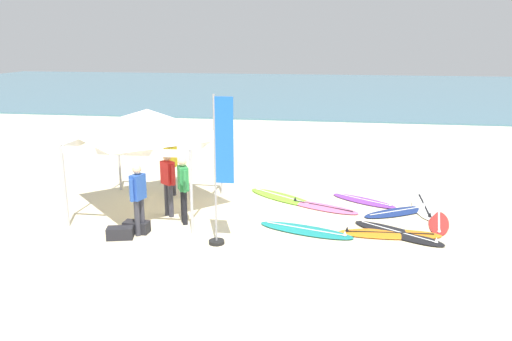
# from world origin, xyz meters

# --- Properties ---
(ground_plane) EXTENTS (80.00, 80.00, 0.00)m
(ground_plane) POSITION_xyz_m (0.00, 0.00, 0.00)
(ground_plane) COLOR beige
(sea) EXTENTS (80.00, 36.00, 0.10)m
(sea) POSITION_xyz_m (0.00, 33.86, 0.05)
(sea) COLOR teal
(sea) RESTS_ON ground
(canopy_tent) EXTENTS (3.32, 3.32, 2.75)m
(canopy_tent) POSITION_xyz_m (-2.75, 0.11, 2.39)
(canopy_tent) COLOR #B7B7BC
(canopy_tent) RESTS_ON ground
(surfboard_lime) EXTENTS (2.31, 1.91, 0.19)m
(surfboard_lime) POSITION_xyz_m (0.64, 1.64, 0.04)
(surfboard_lime) COLOR #7AD12D
(surfboard_lime) RESTS_ON ground
(surfboard_teal) EXTENTS (2.48, 1.33, 0.19)m
(surfboard_teal) POSITION_xyz_m (1.52, -0.91, 0.04)
(surfboard_teal) COLOR #19847F
(surfboard_teal) RESTS_ON ground
(surfboard_purple) EXTENTS (1.98, 1.52, 0.19)m
(surfboard_purple) POSITION_xyz_m (3.01, 1.66, 0.04)
(surfboard_purple) COLOR purple
(surfboard_purple) RESTS_ON ground
(surfboard_black) EXTENTS (2.28, 1.84, 0.19)m
(surfboard_black) POSITION_xyz_m (3.71, -0.76, 0.04)
(surfboard_black) COLOR black
(surfboard_black) RESTS_ON ground
(surfboard_white) EXTENTS (0.64, 2.34, 0.19)m
(surfboard_white) POSITION_xyz_m (4.64, 1.43, 0.04)
(surfboard_white) COLOR white
(surfboard_white) RESTS_ON ground
(surfboard_orange) EXTENTS (2.48, 0.82, 0.19)m
(surfboard_orange) POSITION_xyz_m (3.49, -0.84, 0.04)
(surfboard_orange) COLOR orange
(surfboard_orange) RESTS_ON ground
(surfboard_red) EXTENTS (0.79, 1.86, 0.19)m
(surfboard_red) POSITION_xyz_m (4.80, 0.10, 0.04)
(surfboard_red) COLOR red
(surfboard_red) RESTS_ON ground
(surfboard_pink) EXTENTS (2.15, 1.35, 0.19)m
(surfboard_pink) POSITION_xyz_m (1.85, 0.91, 0.04)
(surfboard_pink) COLOR pink
(surfboard_pink) RESTS_ON ground
(surfboard_navy) EXTENTS (2.09, 1.61, 0.19)m
(surfboard_navy) POSITION_xyz_m (3.87, 0.82, 0.04)
(surfboard_navy) COLOR navy
(surfboard_navy) RESTS_ON ground
(person_green) EXTENTS (0.36, 0.50, 1.71)m
(person_green) POSITION_xyz_m (-1.55, -0.83, 0.99)
(person_green) COLOR black
(person_green) RESTS_ON ground
(person_red) EXTENTS (0.46, 0.39, 1.71)m
(person_red) POSITION_xyz_m (-2.10, -0.36, 0.99)
(person_red) COLOR #383842
(person_red) RESTS_ON ground
(person_blue) EXTENTS (0.31, 0.53, 1.71)m
(person_blue) POSITION_xyz_m (-2.37, -1.72, 0.99)
(person_blue) COLOR #383842
(person_blue) RESTS_ON ground
(person_yellow) EXTENTS (0.32, 0.53, 1.71)m
(person_yellow) POSITION_xyz_m (-2.58, 1.34, 0.99)
(person_yellow) COLOR #383842
(person_yellow) RESTS_ON ground
(banner_flag) EXTENTS (0.60, 0.36, 3.40)m
(banner_flag) POSITION_xyz_m (-0.33, -1.99, 1.57)
(banner_flag) COLOR #99999E
(banner_flag) RESTS_ON ground
(gear_bag_near_tent) EXTENTS (0.61, 0.34, 0.28)m
(gear_bag_near_tent) POSITION_xyz_m (-2.50, -1.63, 0.14)
(gear_bag_near_tent) COLOR #232328
(gear_bag_near_tent) RESTS_ON ground
(gear_bag_by_pole) EXTENTS (0.66, 0.46, 0.28)m
(gear_bag_by_pole) POSITION_xyz_m (-2.73, -2.05, 0.14)
(gear_bag_by_pole) COLOR #232328
(gear_bag_by_pole) RESTS_ON ground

